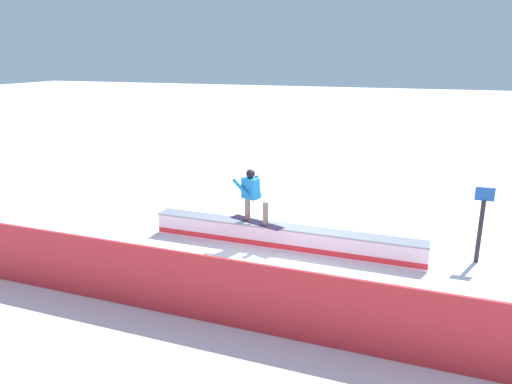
{
  "coord_description": "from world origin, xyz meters",
  "views": [
    {
      "loc": [
        -3.07,
        10.55,
        4.58
      ],
      "look_at": [
        0.35,
        0.99,
        1.67
      ],
      "focal_mm": 33.93,
      "sensor_mm": 36.0,
      "label": 1
    }
  ],
  "objects": [
    {
      "name": "ground_plane",
      "position": [
        0.0,
        0.0,
        0.0
      ],
      "size": [
        120.0,
        120.0,
        0.0
      ],
      "primitive_type": "plane",
      "color": "white"
    },
    {
      "name": "snowboarder",
      "position": [
        0.82,
        -0.06,
        1.29
      ],
      "size": [
        1.52,
        0.81,
        1.32
      ],
      "color": "black",
      "rests_on": "grind_box"
    },
    {
      "name": "grind_box",
      "position": [
        0.0,
        0.0,
        0.27
      ],
      "size": [
        6.71,
        0.59,
        0.59
      ],
      "color": "white",
      "rests_on": "ground_plane"
    },
    {
      "name": "safety_fence",
      "position": [
        0.0,
        3.66,
        0.63
      ],
      "size": [
        12.1,
        0.26,
        1.26
      ],
      "primitive_type": "cube",
      "rotation": [
        0.0,
        0.0,
        -0.02
      ],
      "color": "red",
      "rests_on": "ground_plane"
    },
    {
      "name": "trail_marker",
      "position": [
        -4.38,
        -0.73,
        0.95
      ],
      "size": [
        0.4,
        0.1,
        1.76
      ],
      "color": "#262628",
      "rests_on": "ground_plane"
    }
  ]
}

